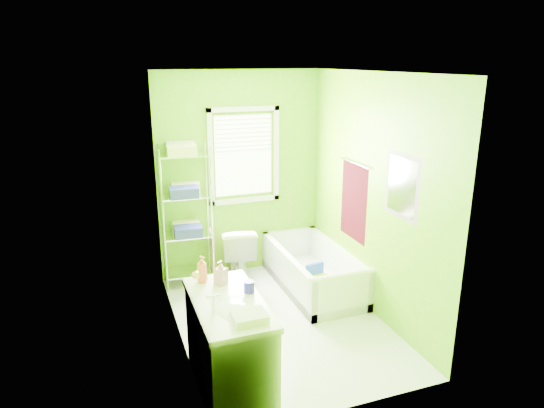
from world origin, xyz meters
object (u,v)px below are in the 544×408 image
object	(u,v)px
bathtub	(313,275)
toilet	(238,253)
vanity	(230,342)
wire_shelf_unit	(187,200)

from	to	relation	value
bathtub	toilet	xyz separation A→B (m)	(-0.81, 0.50, 0.21)
bathtub	vanity	xyz separation A→B (m)	(-1.45, -1.49, 0.27)
bathtub	vanity	distance (m)	2.10
bathtub	toilet	distance (m)	0.98
vanity	wire_shelf_unit	world-z (taller)	wire_shelf_unit
toilet	vanity	size ratio (longest dim) A/B	0.68
wire_shelf_unit	vanity	bearing A→B (deg)	-91.53
toilet	vanity	distance (m)	2.10
bathtub	toilet	size ratio (longest dim) A/B	2.18
vanity	wire_shelf_unit	xyz separation A→B (m)	(0.06, 2.13, 0.65)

